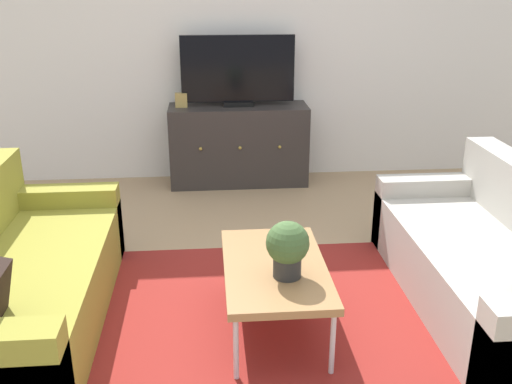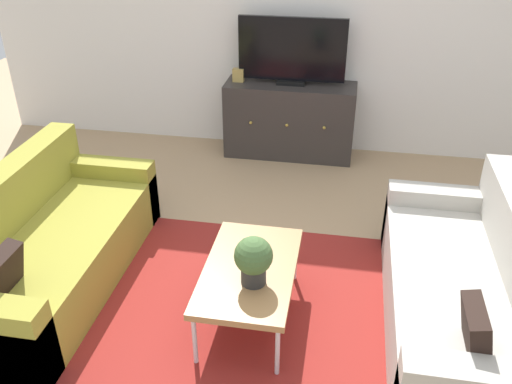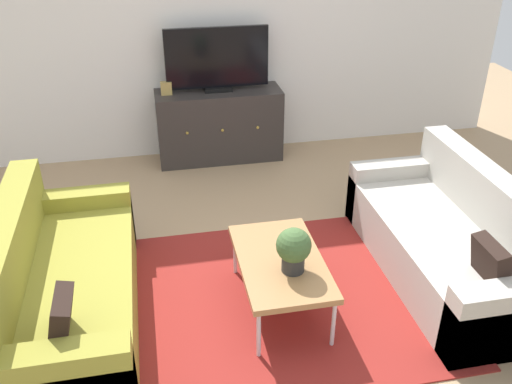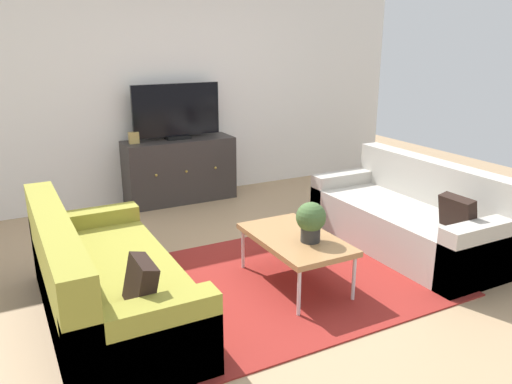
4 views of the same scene
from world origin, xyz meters
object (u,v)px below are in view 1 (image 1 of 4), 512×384
object	(u,v)px
couch_right_side	(499,265)
flat_screen_tv	(238,71)
tv_console	(239,145)
potted_plant	(288,247)
mantel_clock	(181,100)
coffee_table	(275,270)
couch_left_side	(8,286)

from	to	relation	value
couch_right_side	flat_screen_tv	distance (m)	2.90
tv_console	potted_plant	bearing A→B (deg)	-87.74
couch_right_side	mantel_clock	world-z (taller)	mantel_clock
couch_right_side	coffee_table	world-z (taller)	couch_right_side
couch_right_side	potted_plant	bearing A→B (deg)	-168.58
couch_left_side	potted_plant	distance (m)	1.60
couch_right_side	couch_left_side	bearing A→B (deg)	180.00
coffee_table	flat_screen_tv	size ratio (longest dim) A/B	0.92
potted_plant	tv_console	xyz separation A→B (m)	(-0.10, 2.64, -0.20)
potted_plant	mantel_clock	size ratio (longest dim) A/B	2.39
couch_left_side	mantel_clock	size ratio (longest dim) A/B	14.51
couch_left_side	coffee_table	world-z (taller)	couch_left_side
couch_right_side	coffee_table	size ratio (longest dim) A/B	1.96
couch_left_side	couch_right_side	size ratio (longest dim) A/B	1.00
couch_left_side	coffee_table	bearing A→B (deg)	-5.16
coffee_table	tv_console	distance (m)	2.51
flat_screen_tv	mantel_clock	bearing A→B (deg)	-177.84
coffee_table	flat_screen_tv	bearing A→B (deg)	91.25
couch_right_side	coffee_table	bearing A→B (deg)	-174.41
potted_plant	mantel_clock	xyz separation A→B (m)	(-0.63, 2.64, 0.24)
couch_right_side	tv_console	size ratio (longest dim) A/B	1.45
tv_console	flat_screen_tv	distance (m)	0.70
couch_left_side	potted_plant	bearing A→B (deg)	-9.87
tv_console	couch_right_side	bearing A→B (deg)	-58.89
couch_right_side	mantel_clock	size ratio (longest dim) A/B	14.51
couch_left_side	coffee_table	xyz separation A→B (m)	(1.49, -0.13, 0.11)
couch_left_side	flat_screen_tv	bearing A→B (deg)	59.00
potted_plant	flat_screen_tv	distance (m)	2.71
couch_right_side	mantel_clock	bearing A→B (deg)	129.57
potted_plant	flat_screen_tv	xyz separation A→B (m)	(-0.10, 2.66, 0.49)
couch_left_side	couch_right_side	xyz separation A→B (m)	(2.87, 0.00, 0.00)
mantel_clock	potted_plant	bearing A→B (deg)	-76.52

